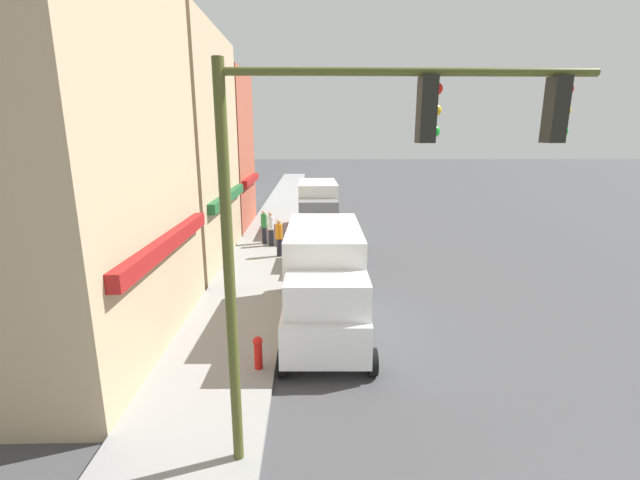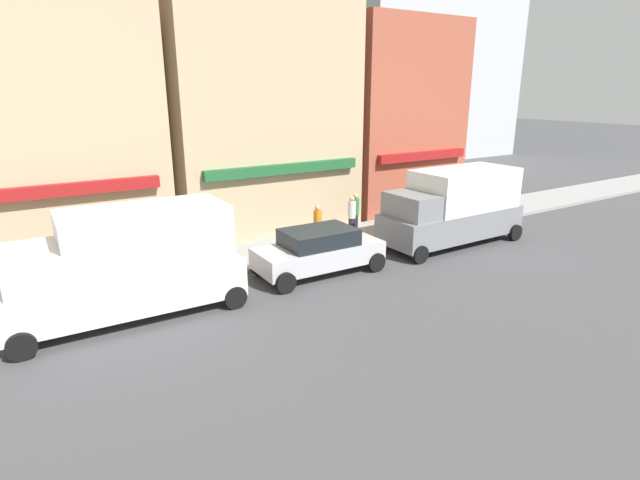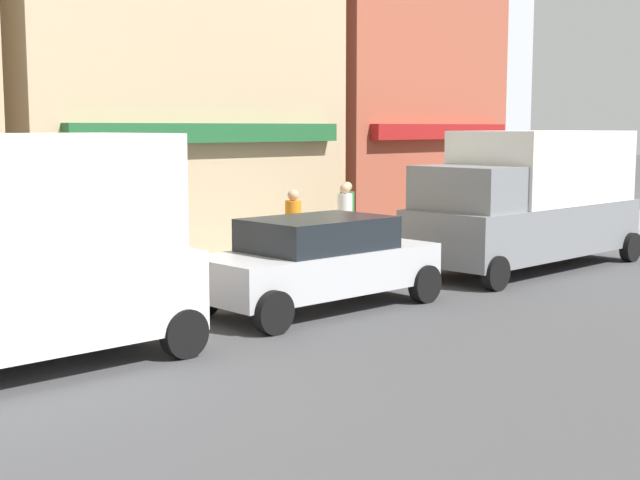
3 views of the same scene
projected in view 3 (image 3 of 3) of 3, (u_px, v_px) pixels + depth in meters
name	position (u px, v px, depth m)	size (l,w,h in m)	color
sedan_silver	(318.00, 261.00, 15.26)	(4.43, 2.02, 1.59)	#B7B7BC
box_truck_grey	(529.00, 197.00, 19.60)	(6.22, 2.42, 3.04)	slate
pedestrian_orange_vest	(293.00, 233.00, 17.38)	(0.32, 0.32, 1.77)	#23232D
pedestrian_green_top	(347.00, 220.00, 19.79)	(0.32, 0.32, 1.77)	#23232D
pedestrian_white_shirt	(345.00, 223.00, 19.18)	(0.32, 0.32, 1.77)	#23232D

